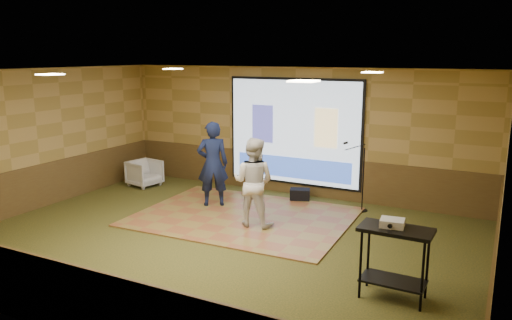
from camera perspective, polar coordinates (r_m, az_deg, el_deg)
The scene contains 19 objects.
ground at distance 9.14m, azimuth -4.38°, elevation -9.14°, with size 9.00×9.00×0.00m, color #283216.
room_shell at distance 8.60m, azimuth -4.60°, elevation 3.98°, with size 9.04×7.04×3.02m.
wainscot_back at distance 11.96m, azimuth 4.33°, elevation -1.62°, with size 9.00×0.04×0.95m, color #50361A.
wainscot_front at distance 6.50m, azimuth -21.22°, elevation -14.55°, with size 9.00×0.04×0.95m, color #50361A.
wainscot_left at distance 11.87m, azimuth -23.21°, elevation -2.69°, with size 0.04×7.00×0.95m, color #50361A.
wainscot_right at distance 7.77m, azimuth 25.56°, elevation -10.49°, with size 0.04×7.00×0.95m, color #50361A.
projector_screen at distance 11.73m, azimuth 4.32°, elevation 3.09°, with size 3.32×0.06×2.52m.
downlight_nw at distance 11.25m, azimuth -9.47°, elevation 10.23°, with size 0.32×0.32×0.02m, color #FFE7BF.
downlight_ne at distance 9.33m, azimuth 13.14°, elevation 9.74°, with size 0.32×0.32×0.02m, color #FFE7BF.
downlight_sw at distance 8.82m, azimuth -22.47°, elevation 9.03°, with size 0.32×0.32×0.02m, color #FFE7BF.
downlight_se at distance 6.19m, azimuth 5.47°, elevation 8.96°, with size 0.32×0.32×0.02m, color #FFE7BF.
dance_floor at distance 10.32m, azimuth -1.44°, elevation -6.48°, with size 4.26×3.24×0.03m, color olive.
player_left at distance 10.85m, azimuth -4.97°, elevation -0.44°, with size 0.68×0.44×1.86m, color #121A3A.
player_right at distance 9.56m, azimuth -0.32°, elevation -2.52°, with size 0.84×0.65×1.72m, color silver.
av_table at distance 7.09m, azimuth 15.59°, elevation -9.74°, with size 0.96×0.51×1.02m.
projector at distance 7.01m, azimuth 15.31°, elevation -6.95°, with size 0.31×0.26×0.10m, color white.
mic_stand at distance 10.85m, azimuth 11.81°, elevation -3.18°, with size 0.58×0.24×1.48m.
banquet_chair at distance 12.96m, azimuth -12.61°, elevation -1.47°, with size 0.70×0.73×0.66m, color gray.
duffel_bag at distance 11.46m, azimuth 5.03°, elevation -3.98°, with size 0.44×0.30×0.28m, color black.
Camera 1 is at (4.49, -7.24, 3.30)m, focal length 35.00 mm.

